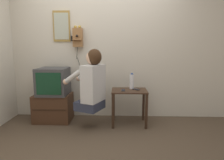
% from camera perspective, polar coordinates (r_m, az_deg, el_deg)
% --- Properties ---
extents(ground_plane, '(14.00, 14.00, 0.00)m').
position_cam_1_polar(ground_plane, '(2.73, -3.76, -18.56)').
color(ground_plane, '#4C3D2D').
extents(wall_back, '(6.80, 0.05, 2.55)m').
position_cam_1_polar(wall_back, '(3.64, -1.97, 9.34)').
color(wall_back, beige).
rests_on(wall_back, ground_plane).
extents(side_table, '(0.57, 0.43, 0.58)m').
position_cam_1_polar(side_table, '(3.31, 4.93, -5.00)').
color(side_table, '#382316').
rests_on(side_table, ground_plane).
extents(person, '(0.66, 0.59, 0.95)m').
position_cam_1_polar(person, '(3.10, -5.77, -0.52)').
color(person, '#2D3347').
rests_on(person, ground_plane).
extents(tv_stand, '(0.62, 0.45, 0.48)m').
position_cam_1_polar(tv_stand, '(3.66, -16.39, -7.54)').
color(tv_stand, '#422819').
rests_on(tv_stand, ground_plane).
extents(television, '(0.49, 0.47, 0.46)m').
position_cam_1_polar(television, '(3.53, -16.42, -0.37)').
color(television, '#38383A').
rests_on(television, tv_stand).
extents(wall_phone_antique, '(0.21, 0.18, 0.74)m').
position_cam_1_polar(wall_phone_antique, '(3.62, -9.75, 11.95)').
color(wall_phone_antique, olive).
extents(framed_picture, '(0.30, 0.03, 0.53)m').
position_cam_1_polar(framed_picture, '(3.75, -14.23, 14.67)').
color(framed_picture, olive).
extents(cell_phone_held, '(0.06, 0.13, 0.01)m').
position_cam_1_polar(cell_phone_held, '(3.22, 3.23, -2.94)').
color(cell_phone_held, black).
rests_on(cell_phone_held, side_table).
extents(cell_phone_spare, '(0.13, 0.13, 0.01)m').
position_cam_1_polar(cell_phone_spare, '(3.31, 6.93, -2.67)').
color(cell_phone_spare, black).
rests_on(cell_phone_spare, side_table).
extents(water_bottle, '(0.08, 0.08, 0.27)m').
position_cam_1_polar(water_bottle, '(3.36, 5.67, -0.40)').
color(water_bottle, silver).
rests_on(water_bottle, side_table).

